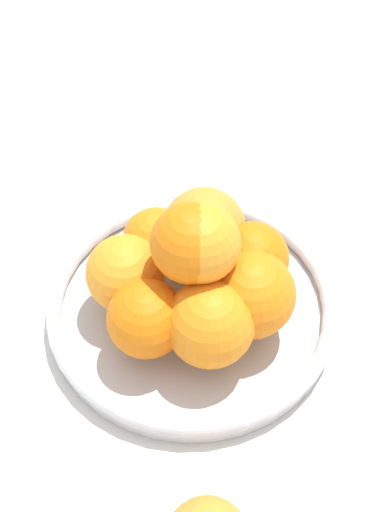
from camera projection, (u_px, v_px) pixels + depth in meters
name	position (u px, v px, depth m)	size (l,w,h in m)	color
ground_plane	(192.00, 318.00, 0.86)	(4.00, 4.00, 0.00)	silver
fruit_bowl	(192.00, 309.00, 0.85)	(0.29, 0.29, 0.03)	silver
orange_pile	(196.00, 271.00, 0.80)	(0.20, 0.20, 0.14)	orange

